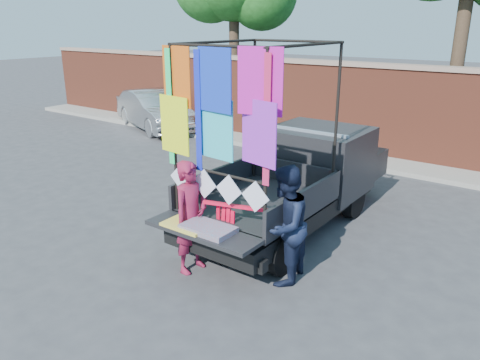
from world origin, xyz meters
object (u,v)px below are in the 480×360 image
Objects in this scene: sedan at (155,110)px; woman at (191,217)px; man at (285,225)px; pickup_truck at (304,176)px.

woman is at bearing -108.78° from sedan.
man is at bearing -102.23° from sedan.
pickup_truck is 2.45m from man.
sedan is 2.36× the size of man.
pickup_truck is 1.28× the size of sedan.
woman is (-0.37, -2.81, 0.03)m from pickup_truck.
woman is at bearing -78.27° from man.
pickup_truck is at bearing -93.72° from sedan.
pickup_truck is 9.12m from sedan.
pickup_truck is 3.01× the size of man.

